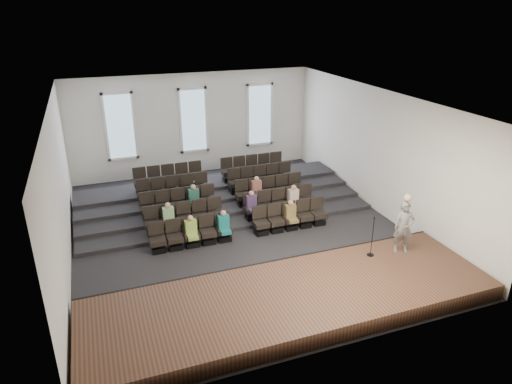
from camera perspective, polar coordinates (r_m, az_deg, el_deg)
ground at (r=17.57m, az=-2.27°, el=-4.77°), size 14.00×14.00×0.00m
ceiling at (r=15.91m, az=-2.55°, el=11.48°), size 12.00×14.00×0.02m
wall_back at (r=23.08m, az=-7.85°, el=8.42°), size 12.00×0.04×5.00m
wall_front at (r=10.73m, az=9.41°, el=-9.02°), size 12.00×0.04×5.00m
wall_left at (r=15.93m, az=-23.46°, el=0.18°), size 0.04×14.00×5.00m
wall_right at (r=19.18m, az=15.04°, el=4.93°), size 0.04×14.00×5.00m
stage at (r=13.38m, az=4.71°, el=-13.25°), size 11.80×3.60×0.50m
stage_lip at (r=14.72m, az=1.81°, el=-9.50°), size 11.80×0.06×0.52m
risers at (r=20.25m, az=-5.06°, el=-0.39°), size 11.80×4.80×0.60m
seating_rows at (r=18.61m, az=-3.77°, el=-0.85°), size 6.80×4.70×1.67m
windows at (r=22.97m, az=-7.83°, el=8.86°), size 8.44×0.10×3.24m
audience at (r=17.49m, az=-2.63°, el=-1.95°), size 5.45×2.64×1.10m
speaker at (r=15.48m, az=17.99°, el=-4.21°), size 0.75×0.62×1.76m
mic_stand at (r=15.18m, az=14.24°, el=-6.32°), size 0.23×0.23×1.38m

